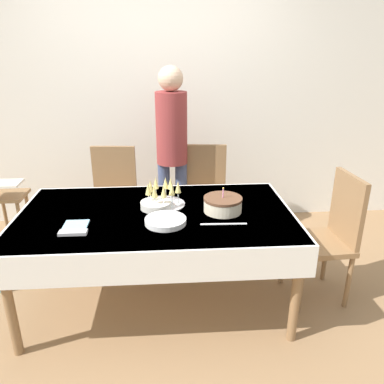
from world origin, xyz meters
TOP-DOWN VIEW (x-y plane):
  - ground_plane at (0.00, 0.00)m, footprint 12.00×12.00m
  - wall_back at (0.00, 1.55)m, footprint 8.00×0.05m
  - dining_table at (0.00, 0.00)m, footprint 1.89×1.08m
  - dining_chair_far_left at (-0.41, 0.86)m, footprint 0.45×0.45m
  - dining_chair_far_right at (0.43, 0.86)m, footprint 0.46×0.46m
  - dining_chair_right_end at (1.26, 0.01)m, footprint 0.45×0.45m
  - birthday_cake at (0.46, -0.01)m, footprint 0.27×0.27m
  - champagne_tray at (0.05, 0.14)m, footprint 0.32×0.32m
  - plate_stack_main at (0.07, -0.18)m, footprint 0.27×0.27m
  - plate_stack_dessert at (-0.00, 0.07)m, footprint 0.22×0.22m
  - cake_knife at (0.44, -0.22)m, footprint 0.30×0.03m
  - fork_pile at (-0.50, -0.29)m, footprint 0.17×0.06m
  - napkin_pile at (-0.50, -0.18)m, footprint 0.15×0.15m
  - person_standing at (0.13, 0.95)m, footprint 0.28×0.28m
  - high_chair at (-1.34, 0.84)m, footprint 0.33×0.35m

SIDE VIEW (x-z plane):
  - ground_plane at x=0.00m, z-range 0.00..0.00m
  - high_chair at x=-1.34m, z-range 0.13..0.84m
  - dining_chair_far_left at x=-0.41m, z-range 0.05..1.01m
  - dining_chair_far_right at x=0.43m, z-range 0.05..1.01m
  - dining_chair_right_end at x=1.26m, z-range 0.05..1.01m
  - dining_table at x=0.00m, z-range 0.26..0.99m
  - cake_knife at x=0.44m, z-range 0.73..0.73m
  - napkin_pile at x=-0.50m, z-range 0.73..0.74m
  - fork_pile at x=-0.50m, z-range 0.73..0.75m
  - plate_stack_main at x=0.07m, z-range 0.73..0.76m
  - plate_stack_dessert at x=0.00m, z-range 0.73..0.78m
  - birthday_cake at x=0.46m, z-range 0.69..0.87m
  - champagne_tray at x=0.05m, z-range 0.73..0.91m
  - person_standing at x=0.13m, z-range 0.17..1.83m
  - wall_back at x=0.00m, z-range 0.00..2.70m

